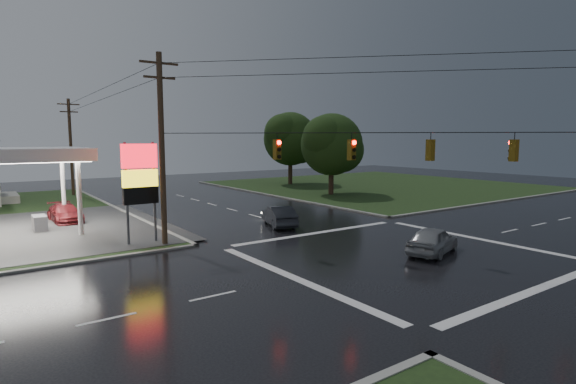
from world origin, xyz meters
TOP-DOWN VIEW (x-y plane):
  - ground at (0.00, 0.00)m, footprint 120.00×120.00m
  - grass_ne at (26.00, 26.00)m, footprint 36.00×36.00m
  - pylon_sign at (-10.50, 10.50)m, footprint 2.00×0.35m
  - utility_pole_nw at (-9.50, 9.50)m, footprint 2.20×0.32m
  - utility_pole_n at (-9.50, 38.00)m, footprint 2.20×0.32m
  - traffic_signals at (0.02, -0.02)m, footprint 26.87×26.87m
  - tree_ne_near at (14.14, 21.99)m, footprint 7.99×6.80m
  - tree_ne_far at (17.15, 33.99)m, footprint 8.46×7.20m
  - car_north at (-0.80, 10.44)m, footprint 2.93×4.75m
  - car_crossing at (1.65, -0.79)m, footprint 4.67×3.05m
  - car_pump at (-13.00, 20.90)m, footprint 2.09×4.73m

SIDE VIEW (x-z plane):
  - ground at x=0.00m, z-range 0.00..0.00m
  - grass_ne at x=26.00m, z-range 0.00..0.08m
  - car_pump at x=-13.00m, z-range 0.00..1.35m
  - car_north at x=-0.80m, z-range 0.00..1.48m
  - car_crossing at x=1.65m, z-range 0.00..1.48m
  - pylon_sign at x=-10.50m, z-range 1.01..7.01m
  - utility_pole_n at x=-9.50m, z-range 0.22..10.72m
  - tree_ne_near at x=14.14m, z-range 1.07..10.05m
  - utility_pole_nw at x=-9.50m, z-range 0.22..11.22m
  - tree_ne_far at x=17.15m, z-range 1.28..11.08m
  - traffic_signals at x=0.02m, z-range 5.75..7.22m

